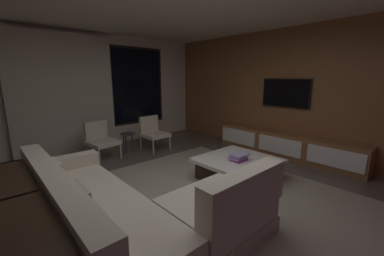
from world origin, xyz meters
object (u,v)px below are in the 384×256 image
media_console (286,146)px  mounted_tv (285,93)px  accent_chair_by_curtain (100,139)px  book_stack_on_coffee_table (239,157)px  coffee_table (238,169)px  accent_chair_near_window (153,131)px  console_table_behind_couch (17,233)px  side_stool (127,137)px  sectional_couch (128,212)px

media_console → mounted_tv: 1.13m
accent_chair_by_curtain → book_stack_on_coffee_table: bearing=-65.0°
mounted_tv → coffee_table: bearing=-173.6°
accent_chair_by_curtain → accent_chair_near_window: bearing=-6.7°
media_console → console_table_behind_couch: console_table_behind_couch is taller
accent_chair_by_curtain → console_table_behind_couch: size_ratio=0.37×
mounted_tv → side_stool: bearing=137.8°
mounted_tv → media_console: bearing=-132.4°
mounted_tv → console_table_behind_couch: size_ratio=0.50×
sectional_couch → console_table_behind_couch: sectional_couch is taller
book_stack_on_coffee_table → mounted_tv: 2.15m
accent_chair_by_curtain → mounted_tv: (3.14, -2.35, 0.92)m
accent_chair_near_window → media_console: (1.77, -2.41, -0.18)m
book_stack_on_coffee_table → side_stool: bearing=103.8°
side_stool → sectional_couch: bearing=-117.2°
coffee_table → media_console: bearing=0.3°
media_console → console_table_behind_couch: (-4.64, -0.01, 0.17)m
media_console → book_stack_on_coffee_table: bearing=-178.0°
book_stack_on_coffee_table → side_stool: 2.65m
accent_chair_by_curtain → media_console: (2.96, -2.55, -0.18)m
book_stack_on_coffee_table → accent_chair_by_curtain: (-1.22, 2.61, 0.01)m
book_stack_on_coffee_table → console_table_behind_couch: console_table_behind_couch is taller
mounted_tv → sectional_couch: bearing=-175.1°
accent_chair_near_window → media_console: 2.99m
book_stack_on_coffee_table → mounted_tv: (1.92, 0.26, 0.93)m
coffee_table → book_stack_on_coffee_table: 0.25m
sectional_couch → accent_chair_near_window: bearing=52.4°
coffee_table → console_table_behind_couch: (-2.96, 0.00, 0.23)m
accent_chair_by_curtain → side_stool: (0.59, -0.04, -0.06)m
media_console → side_stool: bearing=133.4°
coffee_table → media_console: size_ratio=0.37×
coffee_table → console_table_behind_couch: size_ratio=0.55×
mounted_tv → console_table_behind_couch: bearing=-177.5°
coffee_table → mounted_tv: (1.87, 0.21, 1.16)m
sectional_couch → accent_chair_by_curtain: (0.77, 2.69, 0.14)m
mounted_tv → book_stack_on_coffee_table: bearing=-172.3°
book_stack_on_coffee_table → media_console: media_console is taller
book_stack_on_coffee_table → console_table_behind_couch: 2.90m
accent_chair_near_window → accent_chair_by_curtain: same height
side_stool → coffee_table: bearing=-74.8°
accent_chair_near_window → accent_chair_by_curtain: (-1.19, 0.14, 0.00)m
accent_chair_by_curtain → media_console: size_ratio=0.25×
coffee_table → accent_chair_near_window: (-0.08, 2.42, 0.25)m
accent_chair_by_curtain → mounted_tv: bearing=-36.8°
sectional_couch → side_stool: 2.98m
coffee_table → console_table_behind_couch: 2.96m
side_stool → mounted_tv: size_ratio=0.44×
media_console → console_table_behind_couch: size_ratio=1.48×
console_table_behind_couch → side_stool: bearing=47.9°
accent_chair_near_window → mounted_tv: 3.09m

